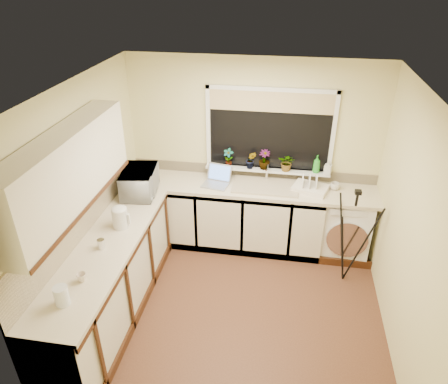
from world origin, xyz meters
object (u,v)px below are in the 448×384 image
tripod (350,237)px  microwave (140,182)px  dish_rack (310,188)px  steel_jar (101,244)px  plant_c (264,160)px  soap_bottle_green (317,164)px  kettle (120,218)px  cup_back (335,186)px  soap_bottle_clear (328,167)px  plant_b (251,160)px  cup_left (82,277)px  glass_jug (62,296)px  plant_d (287,162)px  washing_machine (345,225)px  plant_a (228,158)px  laptop (217,179)px

tripod → microwave: (-2.53, 0.13, 0.44)m
dish_rack → steel_jar: 2.58m
plant_c → soap_bottle_green: plant_c is taller
kettle → microwave: 0.74m
cup_back → soap_bottle_clear: bearing=130.6°
microwave → plant_b: bearing=-72.8°
kettle → cup_left: (-0.02, -0.88, -0.07)m
kettle → glass_jug: size_ratio=1.25×
plant_b → plant_d: (0.46, 0.01, -0.00)m
washing_machine → plant_a: (-1.56, 0.17, 0.75)m
cup_left → plant_c: bearing=57.4°
plant_d → cup_back: (0.61, -0.13, -0.22)m
glass_jug → soap_bottle_clear: soap_bottle_clear is taller
laptop → cup_back: 1.48m
glass_jug → plant_c: plant_c is taller
washing_machine → kettle: (-2.51, -1.17, 0.58)m
dish_rack → plant_d: 0.44m
kettle → tripod: (2.49, 0.62, -0.39)m
tripod → cup_back: bearing=108.4°
plant_b → soap_bottle_green: plant_b is taller
washing_machine → kettle: 2.83m
plant_c → soap_bottle_green: size_ratio=1.10×
glass_jug → soap_bottle_clear: size_ratio=0.94×
plant_b → soap_bottle_clear: plant_b is taller
microwave → plant_a: size_ratio=2.23×
cup_back → cup_left: bearing=-138.1°
plant_d → soap_bottle_clear: bearing=-1.5°
laptop → kettle: size_ratio=1.69×
glass_jug → plant_a: size_ratio=0.69×
plant_b → soap_bottle_clear: (0.97, -0.01, -0.02)m
plant_c → soap_bottle_clear: (0.80, -0.03, -0.03)m
soap_bottle_green → cup_left: (-2.10, -2.24, -0.22)m
soap_bottle_clear → steel_jar: bearing=-142.7°
washing_machine → cup_back: (-0.19, 0.05, 0.52)m
laptop → plant_c: (0.58, 0.22, 0.22)m
dish_rack → microwave: (-2.06, -0.40, 0.13)m
laptop → plant_d: (0.87, 0.21, 0.21)m
laptop → plant_d: 0.92m
plant_b → soap_bottle_clear: 0.97m
washing_machine → kettle: size_ratio=3.88×
plant_b → soap_bottle_green: bearing=1.3°
tripod → steel_jar: tripod is taller
laptop → microwave: 0.98m
plant_c → cup_left: (-1.44, -2.25, -0.24)m
laptop → microwave: bearing=-144.6°
kettle → cup_back: size_ratio=1.92×
tripod → cup_left: 2.94m
cup_left → kettle: bearing=88.7°
soap_bottle_green → cup_back: size_ratio=2.01×
kettle → steel_jar: (-0.05, -0.39, -0.06)m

